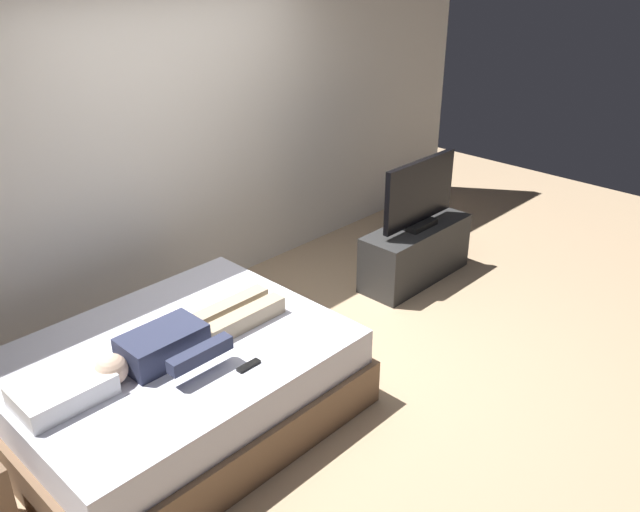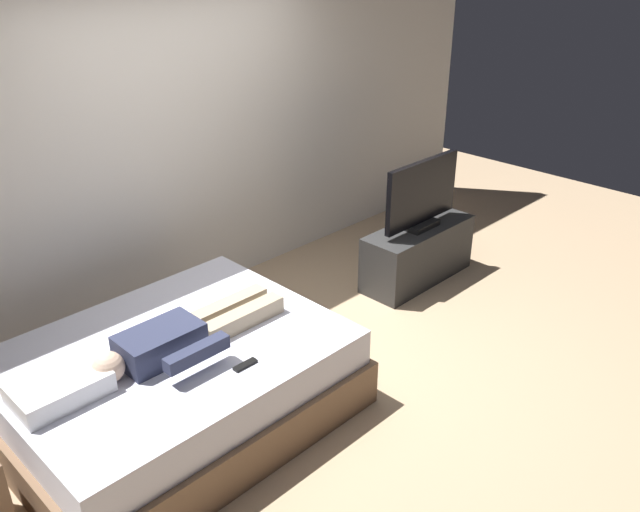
% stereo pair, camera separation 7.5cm
% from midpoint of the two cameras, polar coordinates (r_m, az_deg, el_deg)
% --- Properties ---
extents(ground_plane, '(10.00, 10.00, 0.00)m').
position_cam_midpoint_polar(ground_plane, '(4.71, 0.29, -9.57)').
color(ground_plane, tan).
extents(back_wall, '(6.40, 0.10, 2.80)m').
position_cam_midpoint_polar(back_wall, '(5.45, -8.75, 11.49)').
color(back_wall, silver).
rests_on(back_wall, ground).
extents(bed, '(2.01, 1.58, 0.54)m').
position_cam_midpoint_polar(bed, '(4.22, -11.94, -10.67)').
color(bed, brown).
rests_on(bed, ground).
extents(pillow, '(0.48, 0.34, 0.12)m').
position_cam_midpoint_polar(pillow, '(3.78, -21.09, -10.57)').
color(pillow, white).
rests_on(pillow, bed).
extents(person, '(1.26, 0.46, 0.18)m').
position_cam_midpoint_polar(person, '(3.97, -11.43, -6.87)').
color(person, '#2D334C').
rests_on(person, bed).
extents(remote, '(0.15, 0.04, 0.02)m').
position_cam_midpoint_polar(remote, '(3.81, -5.92, -9.35)').
color(remote, black).
rests_on(remote, bed).
extents(tv_stand, '(1.10, 0.40, 0.50)m').
position_cam_midpoint_polar(tv_stand, '(5.79, 8.80, 0.23)').
color(tv_stand, '#2D2D2D').
rests_on(tv_stand, ground).
extents(tv, '(0.88, 0.20, 0.59)m').
position_cam_midpoint_polar(tv, '(5.58, 9.18, 5.18)').
color(tv, black).
rests_on(tv, tv_stand).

